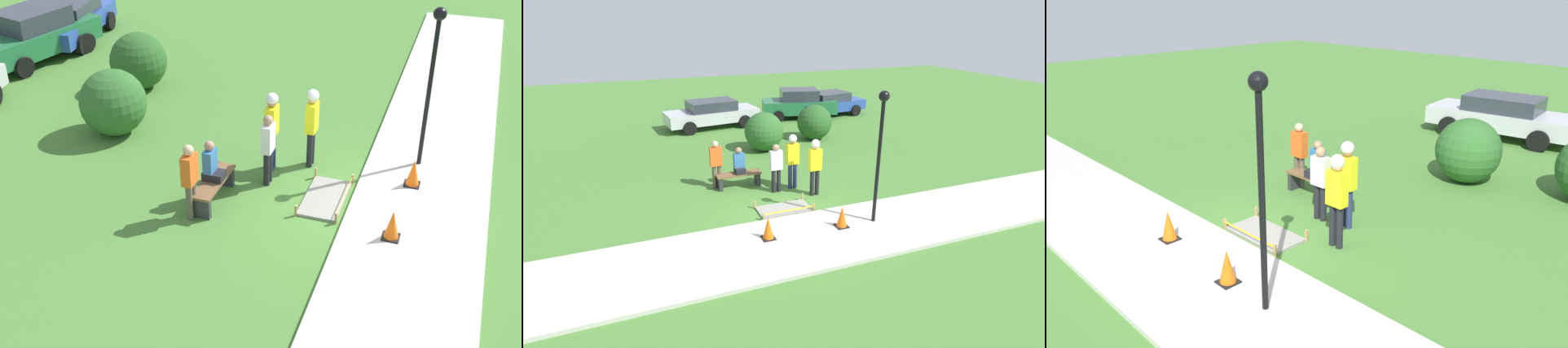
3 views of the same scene
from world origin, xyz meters
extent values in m
plane|color=#477A33|center=(0.00, 0.00, 0.00)|extent=(60.00, 60.00, 0.00)
cube|color=#BCB7AD|center=(0.00, -1.40, 0.05)|extent=(28.00, 2.80, 0.10)
cube|color=gray|center=(0.10, 0.56, 0.03)|extent=(1.60, 0.85, 0.06)
cube|color=tan|center=(-0.69, 0.14, 0.13)|extent=(0.05, 0.05, 0.26)
cube|color=tan|center=(0.90, 0.14, 0.13)|extent=(0.05, 0.05, 0.26)
cube|color=tan|center=(-0.69, 0.99, 0.13)|extent=(0.05, 0.05, 0.26)
cube|color=tan|center=(0.90, 0.99, 0.13)|extent=(0.05, 0.05, 0.26)
cube|color=yellow|center=(0.10, 0.14, 0.19)|extent=(1.60, 0.00, 0.04)
cube|color=black|center=(-0.94, -1.02, 0.11)|extent=(0.34, 0.34, 0.02)
cone|color=orange|center=(-0.94, -1.02, 0.42)|extent=(0.29, 0.29, 0.59)
cube|color=black|center=(1.15, -1.14, 0.11)|extent=(0.34, 0.34, 0.02)
cone|color=orange|center=(1.15, -1.14, 0.42)|extent=(0.29, 0.29, 0.59)
cube|color=#2D2D33|center=(-1.37, 2.81, 0.22)|extent=(0.12, 0.40, 0.45)
cube|color=#2D2D33|center=(-0.03, 2.81, 0.22)|extent=(0.12, 0.40, 0.45)
cube|color=brown|center=(-0.70, 2.81, 0.48)|extent=(1.53, 0.44, 0.06)
cube|color=black|center=(-0.65, 2.81, 0.60)|extent=(0.34, 0.44, 0.18)
cube|color=#336BAD|center=(-0.65, 2.89, 0.94)|extent=(0.36, 0.20, 0.50)
sphere|color=#A37A5B|center=(-0.65, 2.89, 1.29)|extent=(0.21, 0.21, 0.21)
cylinder|color=navy|center=(0.90, 2.07, 0.44)|extent=(0.14, 0.14, 0.88)
cylinder|color=navy|center=(1.08, 2.07, 0.44)|extent=(0.14, 0.14, 0.88)
cube|color=yellow|center=(0.99, 2.07, 1.23)|extent=(0.40, 0.22, 0.70)
sphere|color=#A37A5B|center=(0.99, 2.07, 1.70)|extent=(0.24, 0.24, 0.24)
sphere|color=white|center=(0.99, 2.07, 1.76)|extent=(0.27, 0.27, 0.27)
cylinder|color=black|center=(1.35, 1.26, 0.44)|extent=(0.14, 0.14, 0.88)
cylinder|color=black|center=(1.53, 1.26, 0.44)|extent=(0.14, 0.14, 0.88)
cube|color=yellow|center=(1.44, 1.26, 1.23)|extent=(0.40, 0.22, 0.70)
sphere|color=tan|center=(1.44, 1.26, 1.70)|extent=(0.24, 0.24, 0.24)
sphere|color=white|center=(1.44, 1.26, 1.77)|extent=(0.28, 0.28, 0.28)
cylinder|color=brown|center=(-1.50, 3.01, 0.41)|extent=(0.14, 0.14, 0.81)
cylinder|color=brown|center=(-1.32, 3.01, 0.41)|extent=(0.14, 0.14, 0.81)
cube|color=#E55B1E|center=(-1.41, 3.01, 1.13)|extent=(0.40, 0.22, 0.64)
sphere|color=tan|center=(-1.41, 3.01, 1.56)|extent=(0.22, 0.22, 0.22)
cylinder|color=black|center=(0.27, 1.95, 0.40)|extent=(0.14, 0.14, 0.81)
cylinder|color=black|center=(0.45, 1.95, 0.40)|extent=(0.14, 0.14, 0.81)
cube|color=silver|center=(0.36, 1.95, 1.13)|extent=(0.40, 0.22, 0.64)
sphere|color=#A37A5B|center=(0.36, 1.95, 1.56)|extent=(0.22, 0.22, 0.22)
cylinder|color=black|center=(2.16, -1.16, 1.82)|extent=(0.10, 0.10, 3.44)
sphere|color=black|center=(2.16, -1.16, 3.64)|extent=(0.28, 0.28, 0.28)
cube|color=#28479E|center=(7.13, 11.40, 0.60)|extent=(4.32, 2.44, 0.56)
cube|color=#2D333D|center=(7.13, 11.40, 1.12)|extent=(2.27, 1.91, 0.48)
cylinder|color=black|center=(8.23, 12.50, 0.32)|extent=(0.67, 0.34, 0.64)
cylinder|color=black|center=(8.52, 10.69, 0.32)|extent=(0.67, 0.34, 0.64)
cylinder|color=black|center=(5.73, 12.11, 0.32)|extent=(0.67, 0.34, 0.64)
cylinder|color=black|center=(6.02, 10.30, 0.32)|extent=(0.67, 0.34, 0.64)
cube|color=#236B3D|center=(5.20, 11.41, 0.68)|extent=(4.44, 2.75, 0.71)
cube|color=#2D333D|center=(5.20, 11.41, 1.34)|extent=(2.39, 2.03, 0.61)
cylinder|color=black|center=(6.66, 11.96, 0.32)|extent=(0.68, 0.39, 0.64)
cylinder|color=black|center=(6.22, 10.22, 0.32)|extent=(0.68, 0.39, 0.64)
cylinder|color=black|center=(3.74, 10.85, 0.32)|extent=(0.68, 0.39, 0.64)
sphere|color=#285623|center=(4.19, 7.15, 0.82)|extent=(1.65, 1.65, 1.65)
sphere|color=#2D6028|center=(1.41, 6.38, 0.84)|extent=(1.69, 1.69, 1.69)
camera|label=1|loc=(-11.47, -1.95, 7.73)|focal=45.00mm
camera|label=2|loc=(-3.91, -9.83, 5.56)|focal=28.00mm
camera|label=3|loc=(7.41, -5.44, 4.80)|focal=35.00mm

